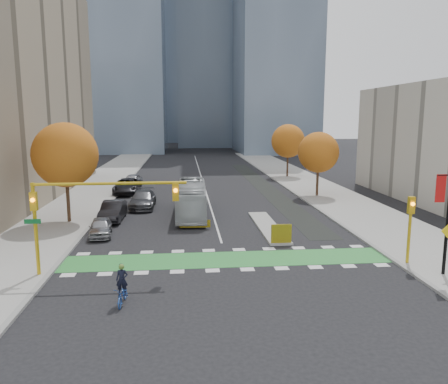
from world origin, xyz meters
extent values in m
plane|color=black|center=(0.00, 0.00, 0.00)|extent=(300.00, 300.00, 0.00)
cube|color=gray|center=(-13.50, 20.00, 0.07)|extent=(7.00, 120.00, 0.15)
cube|color=gray|center=(13.50, 20.00, 0.07)|extent=(7.00, 120.00, 0.15)
cube|color=gray|center=(-10.00, 20.00, 0.07)|extent=(0.30, 120.00, 0.16)
cube|color=gray|center=(10.00, 20.00, 0.07)|extent=(0.30, 120.00, 0.16)
cube|color=#2B8435|center=(0.00, 1.50, 0.01)|extent=(20.00, 3.00, 0.01)
cube|color=silver|center=(0.00, 40.00, 0.01)|extent=(0.15, 70.00, 0.01)
cube|color=black|center=(7.50, 30.00, 0.01)|extent=(2.50, 50.00, 0.01)
cube|color=gray|center=(4.00, 9.00, 0.08)|extent=(1.60, 10.00, 0.16)
cube|color=yellow|center=(4.00, 4.20, 0.80)|extent=(1.40, 0.12, 1.30)
cube|color=#47566B|center=(-18.00, 90.00, 35.00)|extent=(22.00, 22.00, 70.00)
cube|color=#47566B|center=(20.00, 85.00, 30.00)|extent=(18.00, 24.00, 60.00)
cube|color=#47566B|center=(-4.00, 140.00, 40.00)|extent=(26.00, 26.00, 80.00)
cylinder|color=#332114|center=(-12.00, 12.00, 2.62)|extent=(0.28, 0.28, 5.25)
sphere|color=#B44816|center=(-12.00, 12.00, 5.62)|extent=(5.20, 5.20, 5.20)
cylinder|color=#332114|center=(12.00, 22.00, 2.27)|extent=(0.28, 0.28, 4.55)
sphere|color=#B44816|center=(12.00, 22.00, 4.88)|extent=(4.40, 4.40, 4.40)
cylinder|color=#332114|center=(12.50, 38.00, 2.45)|extent=(0.28, 0.28, 4.90)
sphere|color=#B44816|center=(12.50, 38.00, 5.25)|extent=(4.80, 4.80, 4.80)
cylinder|color=#BF9914|center=(-10.50, -0.50, 2.60)|extent=(0.20, 0.20, 5.20)
cylinder|color=#BF9914|center=(-6.50, -0.50, 5.10)|extent=(8.20, 0.16, 0.16)
cube|color=#BF9914|center=(-10.50, -0.50, 4.20)|extent=(0.35, 0.28, 1.00)
sphere|color=orange|center=(-10.50, -0.68, 4.30)|extent=(0.22, 0.22, 0.22)
cube|color=#BF9914|center=(-3.00, -0.50, 4.60)|extent=(0.35, 0.28, 1.00)
sphere|color=orange|center=(-3.00, -0.68, 4.70)|extent=(0.22, 0.22, 0.22)
cube|color=#0C5926|center=(-10.50, -0.90, 3.20)|extent=(0.85, 0.04, 0.25)
cylinder|color=#BF9914|center=(10.50, -0.50, 2.00)|extent=(0.18, 0.18, 4.00)
cube|color=#BF9914|center=(10.50, -0.50, 3.60)|extent=(0.35, 0.28, 1.00)
sphere|color=orange|center=(10.50, -0.68, 3.70)|extent=(0.22, 0.22, 0.22)
cube|color=#B61210|center=(10.95, -2.50, 4.90)|extent=(0.55, 0.03, 1.50)
cube|color=yellow|center=(11.50, -2.62, 2.60)|extent=(0.78, 0.04, 0.78)
imported|color=#204494|center=(-5.46, -4.52, 0.44)|extent=(0.71, 1.73, 0.89)
imported|color=black|center=(-5.46, -4.52, 1.20)|extent=(0.57, 0.40, 1.51)
sphere|color=#597F2D|center=(-5.46, -4.52, 1.82)|extent=(0.26, 0.26, 0.26)
imported|color=#B1B7B9|center=(-1.89, 14.01, 1.46)|extent=(2.77, 10.58, 2.93)
imported|color=gray|center=(-8.69, 7.70, 0.66)|extent=(2.03, 4.05, 1.33)
imported|color=black|center=(-8.56, 12.70, 0.81)|extent=(1.82, 4.96, 1.62)
imported|color=#47484C|center=(-6.50, 17.70, 0.82)|extent=(2.37, 5.66, 1.63)
imported|color=black|center=(-9.00, 25.95, 0.85)|extent=(2.88, 6.13, 1.70)
imported|color=#9C9CA1|center=(-9.00, 30.95, 0.79)|extent=(2.50, 4.87, 1.59)
camera|label=1|loc=(-2.54, -24.04, 8.59)|focal=35.00mm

